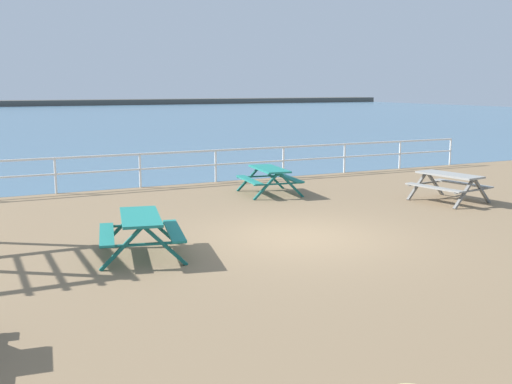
# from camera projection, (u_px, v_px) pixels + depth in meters

# --- Properties ---
(ground_plane) EXTENTS (30.00, 24.00, 0.20)m
(ground_plane) POSITION_uv_depth(u_px,v_px,m) (298.00, 241.00, 12.92)
(ground_plane) COLOR #846B4C
(sea_band) EXTENTS (142.00, 90.00, 0.01)m
(sea_band) POSITION_uv_depth(u_px,v_px,m) (30.00, 119.00, 59.66)
(sea_band) COLOR #476B84
(sea_band) RESTS_ON ground
(distant_shoreline) EXTENTS (142.00, 6.00, 1.80)m
(distant_shoreline) POSITION_uv_depth(u_px,v_px,m) (1.00, 106.00, 97.77)
(distant_shoreline) COLOR #4C4C47
(distant_shoreline) RESTS_ON ground
(seaward_railing) EXTENTS (23.07, 0.07, 1.08)m
(seaward_railing) POSITION_uv_depth(u_px,v_px,m) (179.00, 161.00, 19.64)
(seaward_railing) COLOR white
(seaward_railing) RESTS_ON ground
(picnic_table_near_right) EXTENTS (1.73, 1.97, 0.80)m
(picnic_table_near_right) POSITION_uv_depth(u_px,v_px,m) (269.00, 174.00, 17.94)
(picnic_table_near_right) COLOR #1E7A70
(picnic_table_near_right) RESTS_ON ground
(picnic_table_mid_centre) EXTENTS (1.78, 2.01, 0.80)m
(picnic_table_mid_centre) POSITION_uv_depth(u_px,v_px,m) (449.00, 181.00, 16.76)
(picnic_table_mid_centre) COLOR gray
(picnic_table_mid_centre) RESTS_ON ground
(picnic_table_far_left) EXTENTS (1.85, 2.07, 0.80)m
(picnic_table_far_left) POSITION_uv_depth(u_px,v_px,m) (141.00, 226.00, 11.36)
(picnic_table_far_left) COLOR #1E7A70
(picnic_table_far_left) RESTS_ON ground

